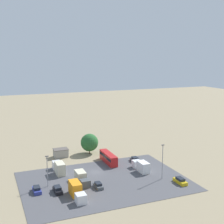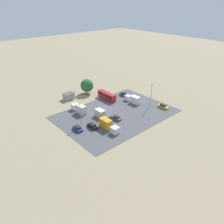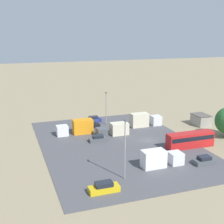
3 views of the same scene
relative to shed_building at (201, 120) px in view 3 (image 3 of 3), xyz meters
name	(u,v)px [view 3 (image 3 of 3)]	position (x,y,z in m)	size (l,w,h in m)	color
ground_plane	(148,141)	(-6.50, 18.52, -1.46)	(400.00, 400.00, 0.00)	gray
parking_lot_surface	(118,144)	(-6.50, 25.80, -1.42)	(46.17, 32.58, 0.08)	#4C4C51
shed_building	(201,120)	(0.00, 0.00, 0.00)	(5.04, 3.67, 2.90)	#9E998E
bus	(190,139)	(-13.25, 11.93, 0.35)	(2.44, 10.54, 3.20)	red
parked_car_0	(98,139)	(-3.39, 29.39, -0.77)	(1.75, 4.02, 1.47)	#4C5156
parked_car_1	(204,161)	(-21.81, 14.42, -0.73)	(1.99, 4.02, 1.56)	#4C5156
parked_car_2	(91,125)	(7.31, 28.05, -0.70)	(1.86, 4.51, 1.64)	black
parked_car_3	(104,188)	(-25.51, 35.18, -0.71)	(1.83, 4.78, 1.61)	gold
parked_car_4	(93,119)	(12.31, 25.93, -0.73)	(1.87, 4.32, 1.55)	navy
parked_truck_0	(160,159)	(-19.89, 22.64, 0.08)	(2.51, 7.89, 3.18)	silver
parked_truck_1	(114,130)	(-0.31, 24.38, -0.07)	(2.55, 7.68, 2.87)	#4C5156
parked_truck_2	(144,120)	(3.92, 14.64, 0.24)	(2.45, 8.30, 3.55)	silver
parked_truck_3	(77,128)	(3.47, 32.56, 0.19)	(2.46, 8.72, 3.42)	silver
light_pole_lot_centre	(106,107)	(8.96, 23.35, 3.37)	(0.90, 0.28, 8.63)	gray
light_pole_lot_edge	(125,147)	(-22.46, 30.56, 4.16)	(0.90, 0.28, 10.20)	gray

